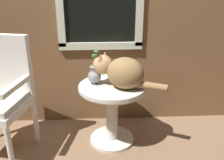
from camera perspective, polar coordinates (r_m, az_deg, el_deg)
The scene contains 4 objects.
ground_plane at distance 2.33m, azimuth -5.85°, elevation -16.93°, with size 6.00×6.00×0.00m, color #7F6047.
wicker_side_table at distance 2.31m, azimuth 0.00°, elevation -4.97°, with size 0.59×0.59×0.58m.
cat at distance 2.15m, azimuth 2.26°, elevation 1.85°, with size 0.62×0.38×0.29m.
pewter_vase_with_ivy at distance 2.24m, azimuth -3.96°, elevation 1.25°, with size 0.12×0.12×0.31m.
Camera 1 is at (0.14, -1.81, 1.47)m, focal length 40.73 mm.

